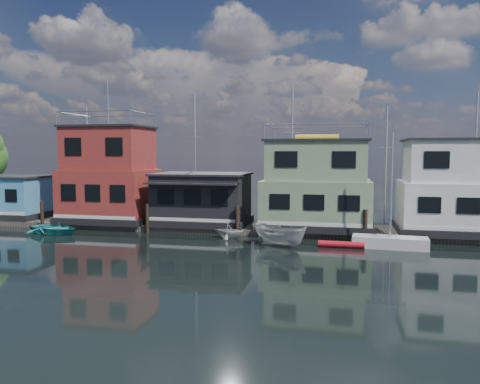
% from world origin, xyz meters
% --- Properties ---
extents(ground, '(160.00, 160.00, 0.00)m').
position_xyz_m(ground, '(0.00, 0.00, 0.00)').
color(ground, black).
rests_on(ground, ground).
extents(dock, '(48.00, 5.00, 0.40)m').
position_xyz_m(dock, '(0.00, 12.00, 0.20)').
color(dock, '#595147').
rests_on(dock, ground).
extents(houseboat_blue, '(6.40, 4.90, 3.66)m').
position_xyz_m(houseboat_blue, '(-18.00, 12.00, 2.21)').
color(houseboat_blue, black).
rests_on(houseboat_blue, dock).
extents(houseboat_red, '(7.40, 5.90, 11.86)m').
position_xyz_m(houseboat_red, '(-8.50, 12.00, 4.10)').
color(houseboat_red, black).
rests_on(houseboat_red, dock).
extents(houseboat_dark, '(7.40, 6.10, 4.06)m').
position_xyz_m(houseboat_dark, '(-0.50, 11.98, 2.42)').
color(houseboat_dark, black).
rests_on(houseboat_dark, dock).
extents(houseboat_green, '(8.40, 5.90, 7.03)m').
position_xyz_m(houseboat_green, '(8.50, 12.00, 3.55)').
color(houseboat_green, black).
rests_on(houseboat_green, dock).
extents(houseboat_white, '(8.40, 5.90, 6.66)m').
position_xyz_m(houseboat_white, '(18.50, 12.00, 3.54)').
color(houseboat_white, black).
rests_on(houseboat_white, dock).
extents(pilings, '(42.28, 0.28, 2.20)m').
position_xyz_m(pilings, '(-0.33, 9.20, 1.10)').
color(pilings, '#2D2116').
rests_on(pilings, ground).
extents(background_masts, '(36.40, 0.16, 12.00)m').
position_xyz_m(background_masts, '(4.76, 18.00, 5.55)').
color(background_masts, silver).
rests_on(background_masts, ground).
extents(red_kayak, '(2.92, 0.47, 0.43)m').
position_xyz_m(red_kayak, '(10.41, 6.67, 0.21)').
color(red_kayak, red).
rests_on(red_kayak, ground).
extents(dinghy_white, '(2.49, 2.24, 1.17)m').
position_xyz_m(dinghy_white, '(2.62, 8.32, 0.58)').
color(dinghy_white, beige).
rests_on(dinghy_white, ground).
extents(dinghy_teal, '(4.55, 3.65, 0.84)m').
position_xyz_m(dinghy_teal, '(-10.60, 7.24, 0.42)').
color(dinghy_teal, teal).
rests_on(dinghy_teal, ground).
extents(motorboat, '(4.18, 3.10, 1.52)m').
position_xyz_m(motorboat, '(6.54, 6.18, 0.76)').
color(motorboat, beige).
rests_on(motorboat, ground).
extents(day_sailer, '(4.76, 1.90, 7.34)m').
position_xyz_m(day_sailer, '(13.45, 7.29, 0.43)').
color(day_sailer, silver).
rests_on(day_sailer, ground).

